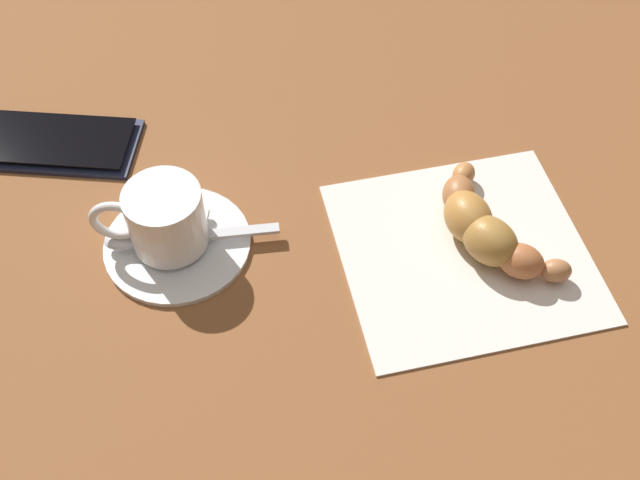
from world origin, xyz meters
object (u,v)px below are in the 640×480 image
(croissant, at_px, (484,228))
(cell_phone, at_px, (59,142))
(sugar_packet, at_px, (171,216))
(saucer, at_px, (177,242))
(napkin, at_px, (463,251))
(espresso_cup, at_px, (163,219))
(teaspoon, at_px, (164,234))

(croissant, height_order, cell_phone, croissant)
(sugar_packet, bearing_deg, saucer, 110.38)
(saucer, relative_size, sugar_packet, 1.98)
(cell_phone, bearing_deg, napkin, 155.30)
(saucer, height_order, sugar_packet, sugar_packet)
(espresso_cup, height_order, sugar_packet, espresso_cup)
(sugar_packet, xyz_separation_m, napkin, (-0.24, 0.05, -0.01))
(saucer, distance_m, teaspoon, 0.01)
(teaspoon, bearing_deg, saucer, 160.45)
(croissant, distance_m, cell_phone, 0.39)
(espresso_cup, xyz_separation_m, napkin, (-0.24, 0.03, -0.04))
(napkin, height_order, cell_phone, cell_phone)
(teaspoon, distance_m, napkin, 0.25)
(sugar_packet, relative_size, cell_phone, 0.40)
(napkin, xyz_separation_m, croissant, (-0.02, -0.01, 0.02))
(sugar_packet, relative_size, napkin, 0.31)
(espresso_cup, height_order, croissant, espresso_cup)
(espresso_cup, relative_size, croissant, 0.68)
(sugar_packet, distance_m, croissant, 0.26)
(saucer, relative_size, cell_phone, 0.79)
(espresso_cup, distance_m, teaspoon, 0.03)
(espresso_cup, height_order, cell_phone, espresso_cup)
(sugar_packet, height_order, croissant, croissant)
(sugar_packet, bearing_deg, napkin, 177.88)
(saucer, bearing_deg, teaspoon, -19.55)
(croissant, bearing_deg, saucer, -5.35)
(saucer, xyz_separation_m, napkin, (-0.23, 0.03, -0.00))
(sugar_packet, distance_m, napkin, 0.24)
(sugar_packet, distance_m, cell_phone, 0.15)
(teaspoon, bearing_deg, napkin, 171.85)
(teaspoon, xyz_separation_m, napkin, (-0.24, 0.03, -0.01))
(espresso_cup, xyz_separation_m, cell_phone, (0.10, -0.13, -0.03))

